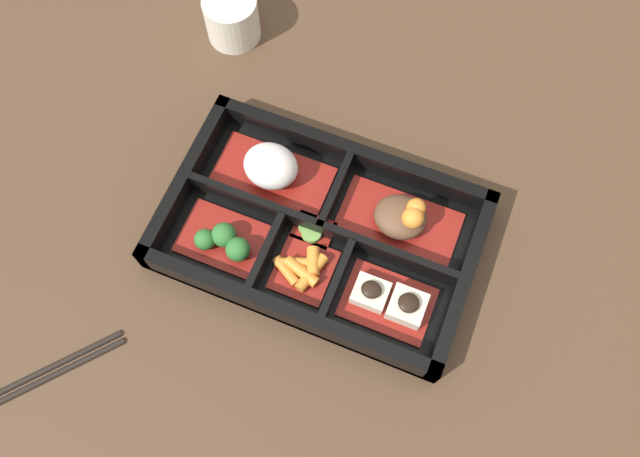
# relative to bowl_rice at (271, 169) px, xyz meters

# --- Properties ---
(ground_plane) EXTENTS (3.00, 3.00, 0.00)m
(ground_plane) POSITION_rel_bowl_rice_xyz_m (0.08, -0.04, -0.03)
(ground_plane) COLOR #4C3523
(bento_base) EXTENTS (0.34, 0.21, 0.01)m
(bento_base) POSITION_rel_bowl_rice_xyz_m (0.08, -0.04, -0.03)
(bento_base) COLOR black
(bento_base) RESTS_ON ground_plane
(bento_rim) EXTENTS (0.34, 0.21, 0.04)m
(bento_rim) POSITION_rel_bowl_rice_xyz_m (0.08, -0.05, -0.01)
(bento_rim) COLOR black
(bento_rim) RESTS_ON ground_plane
(bowl_rice) EXTENTS (0.13, 0.07, 0.05)m
(bowl_rice) POSITION_rel_bowl_rice_xyz_m (0.00, 0.00, 0.00)
(bowl_rice) COLOR maroon
(bowl_rice) RESTS_ON bento_base
(bowl_stew) EXTENTS (0.13, 0.07, 0.05)m
(bowl_stew) POSITION_rel_bowl_rice_xyz_m (0.15, 0.00, -0.01)
(bowl_stew) COLOR maroon
(bowl_stew) RESTS_ON bento_base
(bowl_greens) EXTENTS (0.09, 0.07, 0.03)m
(bowl_greens) POSITION_rel_bowl_rice_xyz_m (-0.02, -0.09, -0.01)
(bowl_greens) COLOR maroon
(bowl_greens) RESTS_ON bento_base
(bowl_carrots) EXTENTS (0.06, 0.07, 0.02)m
(bowl_carrots) POSITION_rel_bowl_rice_xyz_m (0.08, -0.09, -0.01)
(bowl_carrots) COLOR maroon
(bowl_carrots) RESTS_ON bento_base
(bowl_tofu) EXTENTS (0.09, 0.07, 0.03)m
(bowl_tofu) POSITION_rel_bowl_rice_xyz_m (0.17, -0.09, -0.01)
(bowl_tofu) COLOR maroon
(bowl_tofu) RESTS_ON bento_base
(bowl_pickles) EXTENTS (0.04, 0.03, 0.01)m
(bowl_pickles) POSITION_rel_bowl_rice_xyz_m (0.07, -0.05, -0.02)
(bowl_pickles) COLOR maroon
(bowl_pickles) RESTS_ON bento_base
(tea_cup) EXTENTS (0.07, 0.07, 0.06)m
(tea_cup) POSITION_rel_bowl_rice_xyz_m (-0.13, 0.18, -0.00)
(tea_cup) COLOR beige
(tea_cup) RESTS_ON ground_plane
(chopsticks) EXTENTS (0.16, 0.18, 0.01)m
(chopsticks) POSITION_rel_bowl_rice_xyz_m (-0.15, -0.31, -0.03)
(chopsticks) COLOR black
(chopsticks) RESTS_ON ground_plane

